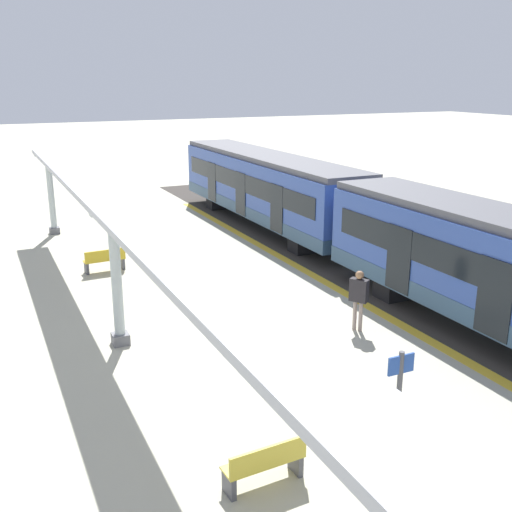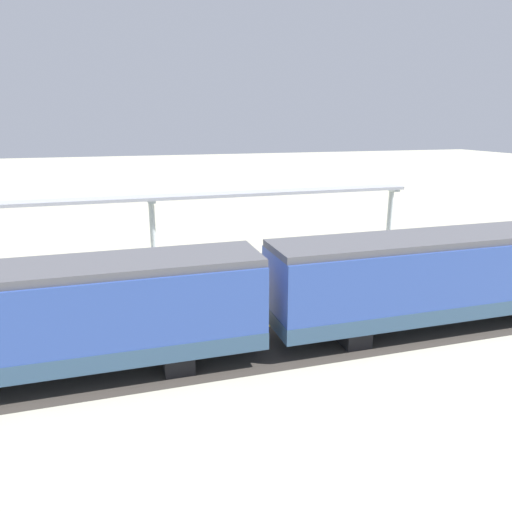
% 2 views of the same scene
% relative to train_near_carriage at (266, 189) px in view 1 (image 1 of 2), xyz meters
% --- Properties ---
extents(ground_plane, '(176.00, 176.00, 0.00)m').
position_rel_train_near_carriage_xyz_m(ground_plane, '(5.77, 10.72, -1.84)').
color(ground_plane, '#B3AF98').
extents(tactile_edge_strip, '(0.37, 34.91, 0.01)m').
position_rel_train_near_carriage_xyz_m(tactile_edge_strip, '(1.78, 10.72, -1.83)').
color(tactile_edge_strip, gold).
rests_on(tactile_edge_strip, ground).
extents(trackbed, '(3.20, 46.91, 0.01)m').
position_rel_train_near_carriage_xyz_m(trackbed, '(-0.01, 10.72, -1.83)').
color(trackbed, '#38332D').
rests_on(trackbed, ground).
extents(train_near_carriage, '(2.65, 14.94, 3.48)m').
position_rel_train_near_carriage_xyz_m(train_near_carriage, '(0.00, 0.00, 0.00)').
color(train_near_carriage, '#2D4999').
rests_on(train_near_carriage, ground).
extents(canopy_pillar_nearest, '(1.10, 0.44, 3.71)m').
position_rel_train_near_carriage_xyz_m(canopy_pillar_nearest, '(9.49, -2.79, 0.04)').
color(canopy_pillar_nearest, slate).
rests_on(canopy_pillar_nearest, ground).
extents(canopy_pillar_second, '(1.10, 0.44, 3.71)m').
position_rel_train_near_carriage_xyz_m(canopy_pillar_second, '(9.49, 10.52, 0.04)').
color(canopy_pillar_second, slate).
rests_on(canopy_pillar_second, ground).
extents(canopy_beam, '(1.20, 27.90, 0.16)m').
position_rel_train_near_carriage_xyz_m(canopy_beam, '(9.49, 10.76, 1.95)').
color(canopy_beam, '#A8AAB2').
rests_on(canopy_beam, canopy_pillar_nearest).
extents(bench_near_end, '(1.52, 0.53, 0.86)m').
position_rel_train_near_carriage_xyz_m(bench_near_end, '(8.55, 3.94, -1.39)').
color(bench_near_end, gold).
rests_on(bench_near_end, ground).
extents(bench_mid_platform, '(1.52, 0.52, 0.86)m').
position_rel_train_near_carriage_xyz_m(bench_mid_platform, '(8.54, 17.49, -1.39)').
color(bench_mid_platform, gold).
rests_on(bench_mid_platform, ground).
extents(platform_info_sign, '(0.56, 0.10, 2.20)m').
position_rel_train_near_carriage_xyz_m(platform_info_sign, '(5.97, 17.80, -0.51)').
color(platform_info_sign, '#4C4C51').
rests_on(platform_info_sign, ground).
extents(passenger_waiting_near_edge, '(0.46, 0.56, 1.78)m').
position_rel_train_near_carriage_xyz_m(passenger_waiting_near_edge, '(3.18, 12.47, -0.72)').
color(passenger_waiting_near_edge, gray).
rests_on(passenger_waiting_near_edge, ground).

